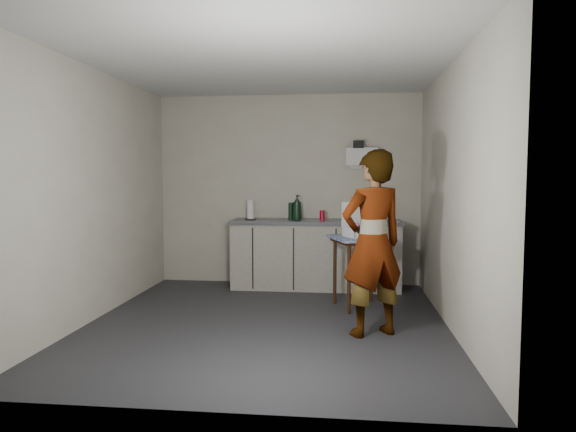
# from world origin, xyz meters

# --- Properties ---
(ground) EXTENTS (4.00, 4.00, 0.00)m
(ground) POSITION_xyz_m (0.00, 0.00, 0.00)
(ground) COLOR #28282D
(ground) RESTS_ON ground
(wall_back) EXTENTS (3.60, 0.02, 2.60)m
(wall_back) POSITION_xyz_m (0.00, 1.99, 1.30)
(wall_back) COLOR beige
(wall_back) RESTS_ON ground
(wall_right) EXTENTS (0.02, 4.00, 2.60)m
(wall_right) POSITION_xyz_m (1.79, 0.00, 1.30)
(wall_right) COLOR beige
(wall_right) RESTS_ON ground
(wall_left) EXTENTS (0.02, 4.00, 2.60)m
(wall_left) POSITION_xyz_m (-1.79, 0.00, 1.30)
(wall_left) COLOR beige
(wall_left) RESTS_ON ground
(ceiling) EXTENTS (3.60, 4.00, 0.01)m
(ceiling) POSITION_xyz_m (0.00, 0.00, 2.60)
(ceiling) COLOR white
(ceiling) RESTS_ON wall_back
(kitchen_counter) EXTENTS (2.24, 0.62, 0.91)m
(kitchen_counter) POSITION_xyz_m (0.40, 1.70, 0.43)
(kitchen_counter) COLOR black
(kitchen_counter) RESTS_ON ground
(wall_shelf) EXTENTS (0.42, 0.18, 0.37)m
(wall_shelf) POSITION_xyz_m (1.00, 1.92, 1.75)
(wall_shelf) COLOR white
(wall_shelf) RESTS_ON ground
(side_table) EXTENTS (0.80, 0.80, 0.81)m
(side_table) POSITION_xyz_m (0.96, 0.74, 0.70)
(side_table) COLOR #3E1C0E
(side_table) RESTS_ON ground
(standing_man) EXTENTS (0.75, 0.67, 1.73)m
(standing_man) POSITION_xyz_m (1.03, -0.28, 0.87)
(standing_man) COLOR #B2A593
(standing_man) RESTS_ON ground
(soap_bottle) EXTENTS (0.18, 0.18, 0.33)m
(soap_bottle) POSITION_xyz_m (0.15, 1.66, 1.08)
(soap_bottle) COLOR black
(soap_bottle) RESTS_ON kitchen_counter
(soda_can) EXTENTS (0.07, 0.07, 0.13)m
(soda_can) POSITION_xyz_m (0.48, 1.68, 0.97)
(soda_can) COLOR red
(soda_can) RESTS_ON kitchen_counter
(dark_bottle) EXTENTS (0.07, 0.07, 0.23)m
(dark_bottle) POSITION_xyz_m (0.07, 1.69, 1.02)
(dark_bottle) COLOR black
(dark_bottle) RESTS_ON kitchen_counter
(paper_towel) EXTENTS (0.15, 0.15, 0.26)m
(paper_towel) POSITION_xyz_m (-0.47, 1.66, 1.03)
(paper_towel) COLOR black
(paper_towel) RESTS_ON kitchen_counter
(dish_rack) EXTENTS (0.39, 0.29, 0.27)m
(dish_rack) POSITION_xyz_m (1.09, 1.71, 0.97)
(dish_rack) COLOR white
(dish_rack) RESTS_ON kitchen_counter
(bakery_box) EXTENTS (0.38, 0.39, 0.39)m
(bakery_box) POSITION_xyz_m (0.92, 0.74, 0.89)
(bakery_box) COLOR white
(bakery_box) RESTS_ON side_table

